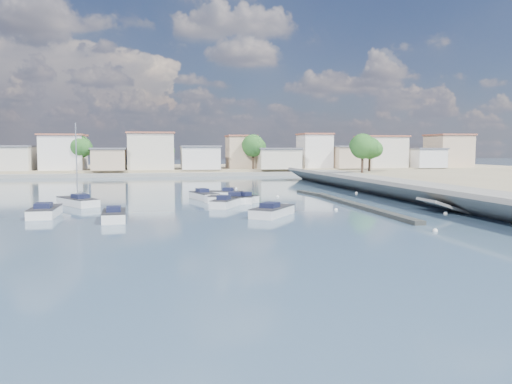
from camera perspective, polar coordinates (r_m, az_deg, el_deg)
ground at (r=80.25m, az=-1.45°, el=0.64°), size 400.00×400.00×0.00m
seawall_walkway at (r=61.09m, az=20.39°, el=-0.19°), size 5.00×90.00×1.80m
breakwater at (r=55.72m, az=10.31°, el=-1.19°), size 2.00×31.02×0.35m
far_shore_land at (r=131.69m, az=-5.22°, el=2.63°), size 160.00×40.00×1.40m
far_shore_quay at (r=110.85m, az=-4.12°, el=2.04°), size 160.00×2.50×0.80m
far_town at (r=118.29m, az=0.69°, el=4.44°), size 113.01×12.80×8.35m
shore_trees at (r=109.18m, az=0.41°, el=5.07°), size 74.56×38.32×7.92m
motorboat_a at (r=44.18m, az=-15.91°, el=-2.63°), size 2.19×5.41×1.48m
motorboat_b at (r=52.25m, az=-3.44°, el=-1.29°), size 3.70×4.89×1.48m
motorboat_c at (r=55.70m, az=-3.12°, el=-0.90°), size 5.54×3.42×1.48m
motorboat_d at (r=55.11m, az=-1.63°, el=-0.96°), size 3.93×3.61×1.48m
motorboat_e at (r=49.06m, az=-22.92°, el=-2.09°), size 2.35×6.21×1.48m
motorboat_f at (r=61.98m, az=-3.77°, el=-0.30°), size 4.79×3.20×1.48m
motorboat_g at (r=59.90m, az=-5.87°, el=-0.50°), size 3.42×5.80×1.48m
motorboat_h at (r=45.46m, az=2.03°, el=-2.23°), size 5.08×5.83×1.48m
sailboat at (r=56.94m, az=-19.82°, el=-1.03°), size 5.16×6.42×9.00m
mooring_buoys at (r=57.01m, az=8.79°, el=-1.15°), size 15.26×41.51×0.37m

